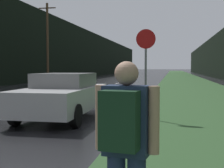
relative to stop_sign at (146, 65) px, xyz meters
name	(u,v)px	position (x,y,z in m)	size (l,w,h in m)	color
grass_verge	(186,81)	(2.50, 28.60, -1.74)	(6.00, 240.00, 0.02)	#33562D
lane_stripe_c	(30,108)	(-4.92, 1.80, -1.75)	(0.12, 3.00, 0.01)	silver
lane_stripe_d	(80,94)	(-4.92, 8.80, -1.75)	(0.12, 3.00, 0.01)	silver
lane_stripe_e	(104,87)	(-4.92, 15.80, -1.75)	(0.12, 3.00, 0.01)	silver
lane_stripe_f	(118,83)	(-4.92, 22.80, -1.75)	(0.12, 3.00, 0.01)	silver
treeline_far_side	(72,52)	(-15.33, 38.60, 2.47)	(2.00, 140.00, 8.45)	black
utility_pole_far	(47,42)	(-11.72, 20.00, 2.49)	(1.80, 0.24, 8.22)	#4C3823
stop_sign	(146,65)	(0.00, 0.00, 0.00)	(0.63, 0.07, 2.92)	slate
hitchhiker_with_backpack	(125,143)	(0.44, -7.39, -0.75)	(0.60, 0.46, 1.74)	navy
car_passing_near	(63,95)	(-2.71, -0.32, -0.99)	(2.05, 4.74, 1.49)	#BCBCBC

